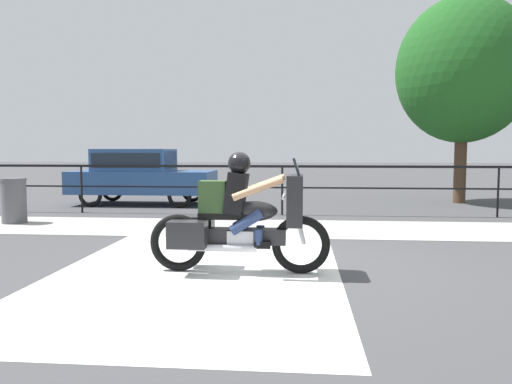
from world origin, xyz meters
The scene contains 8 objects.
ground_plane centered at (0.00, 0.00, 0.00)m, with size 120.00×120.00×0.00m, color #424244.
sidewalk_band centered at (0.00, 3.40, 0.01)m, with size 44.00×2.40×0.01m, color #A8A59E.
crosswalk_band centered at (-0.88, -0.20, 0.00)m, with size 3.66×6.00×0.01m, color silver.
fence_railing centered at (0.00, 5.57, 0.96)m, with size 36.00×0.05×1.22m.
motorcycle centered at (-0.33, -0.30, 0.71)m, with size 2.35×0.76×1.56m.
parked_car centered at (-4.24, 7.61, 0.92)m, with size 4.10×1.77×1.62m.
trash_bin centered at (-5.75, 3.61, 0.49)m, with size 0.54×0.54×0.98m.
tree_behind_sign centered at (5.22, 8.85, 3.94)m, with size 3.91×3.91×6.10m.
Camera 1 is at (0.45, -6.62, 1.57)m, focal length 35.00 mm.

